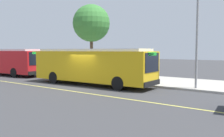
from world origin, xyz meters
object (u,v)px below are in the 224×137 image
object	(u,v)px
route_sign_post	(127,60)
pedestrian_commuter	(106,68)
waiting_bench	(117,72)
transit_bus_second	(3,61)
transit_bus_main	(92,65)

from	to	relation	value
route_sign_post	pedestrian_commuter	xyz separation A→B (m)	(-3.11, 0.97, -0.84)
waiting_bench	route_sign_post	world-z (taller)	route_sign_post
waiting_bench	route_sign_post	bearing A→B (deg)	-39.77
transit_bus_second	transit_bus_main	bearing A→B (deg)	-0.29
transit_bus_second	route_sign_post	world-z (taller)	same
transit_bus_second	route_sign_post	size ratio (longest dim) A/B	4.31
transit_bus_second	waiting_bench	bearing A→B (deg)	21.27
transit_bus_second	waiting_bench	world-z (taller)	transit_bus_second
transit_bus_second	pedestrian_commuter	world-z (taller)	transit_bus_second
pedestrian_commuter	route_sign_post	bearing A→B (deg)	-17.41
transit_bus_second	waiting_bench	xyz separation A→B (m)	(12.82, 4.99, -0.98)
waiting_bench	route_sign_post	size ratio (longest dim) A/B	0.57
waiting_bench	route_sign_post	distance (m)	3.74
transit_bus_main	transit_bus_second	distance (m)	13.94
transit_bus_second	waiting_bench	size ratio (longest dim) A/B	7.54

